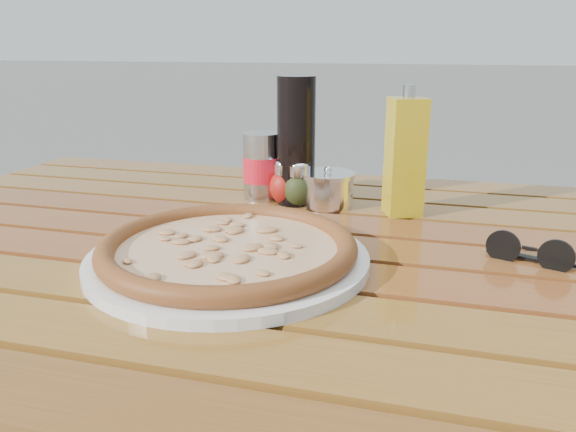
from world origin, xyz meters
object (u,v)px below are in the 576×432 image
(oregano_shaker, at_px, (299,184))
(olive_oil_cruet, at_px, (405,156))
(plate, at_px, (228,259))
(sunglasses, at_px, (529,253))
(pepper_shaker, at_px, (285,182))
(soda_can, at_px, (262,167))
(pizza, at_px, (228,247))
(parmesan_tin, at_px, (328,189))
(dark_bottle, at_px, (296,141))
(table, at_px, (284,288))

(oregano_shaker, height_order, olive_oil_cruet, olive_oil_cruet)
(plate, xyz_separation_m, sunglasses, (0.37, 0.10, 0.01))
(pepper_shaker, relative_size, soda_can, 0.68)
(pizza, distance_m, oregano_shaker, 0.29)
(pepper_shaker, bearing_deg, olive_oil_cruet, -2.53)
(plate, height_order, sunglasses, sunglasses)
(parmesan_tin, bearing_deg, soda_can, 172.72)
(oregano_shaker, height_order, parmesan_tin, oregano_shaker)
(dark_bottle, height_order, parmesan_tin, dark_bottle)
(pepper_shaker, xyz_separation_m, sunglasses, (0.38, -0.19, -0.02))
(soda_can, xyz_separation_m, olive_oil_cruet, (0.25, -0.03, 0.04))
(table, bearing_deg, dark_bottle, 99.86)
(dark_bottle, height_order, olive_oil_cruet, dark_bottle)
(olive_oil_cruet, bearing_deg, parmesan_tin, 173.98)
(dark_bottle, relative_size, soda_can, 1.83)
(plate, height_order, soda_can, soda_can)
(table, xyz_separation_m, oregano_shaker, (-0.02, 0.18, 0.11))
(plate, relative_size, soda_can, 3.00)
(table, bearing_deg, parmesan_tin, 82.92)
(pepper_shaker, distance_m, soda_can, 0.06)
(soda_can, xyz_separation_m, sunglasses, (0.43, -0.21, -0.04))
(table, distance_m, sunglasses, 0.34)
(table, height_order, dark_bottle, dark_bottle)
(table, distance_m, parmesan_tin, 0.22)
(pizza, bearing_deg, soda_can, 100.30)
(pizza, xyz_separation_m, dark_bottle, (0.01, 0.30, 0.09))
(pizza, height_order, olive_oil_cruet, olive_oil_cruet)
(table, distance_m, pepper_shaker, 0.23)
(plate, distance_m, sunglasses, 0.39)
(oregano_shaker, bearing_deg, olive_oil_cruet, -0.33)
(pizza, relative_size, parmesan_tin, 3.55)
(pizza, height_order, oregano_shaker, oregano_shaker)
(plate, height_order, dark_bottle, dark_bottle)
(sunglasses, bearing_deg, parmesan_tin, 165.84)
(oregano_shaker, bearing_deg, sunglasses, -27.68)
(table, relative_size, pepper_shaker, 17.07)
(dark_bottle, height_order, soda_can, dark_bottle)
(olive_oil_cruet, height_order, parmesan_tin, olive_oil_cruet)
(pizza, height_order, sunglasses, sunglasses)
(sunglasses, bearing_deg, pepper_shaker, 171.93)
(olive_oil_cruet, distance_m, parmesan_tin, 0.15)
(pizza, bearing_deg, dark_bottle, 88.13)
(table, relative_size, parmesan_tin, 11.86)
(table, xyz_separation_m, parmesan_tin, (0.02, 0.19, 0.11))
(plate, distance_m, pizza, 0.02)
(plate, bearing_deg, pizza, -63.43)
(dark_bottle, distance_m, parmesan_tin, 0.10)
(oregano_shaker, bearing_deg, parmesan_tin, 14.51)
(plate, xyz_separation_m, olive_oil_cruet, (0.20, 0.29, 0.09))
(table, bearing_deg, oregano_shaker, 97.86)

